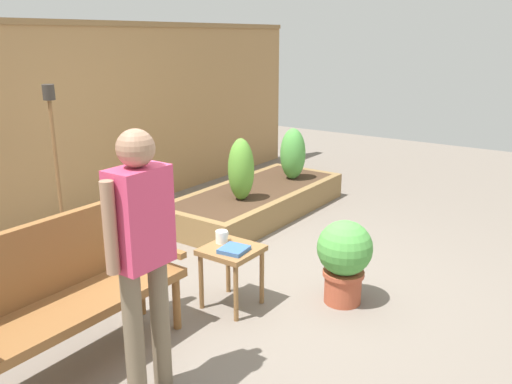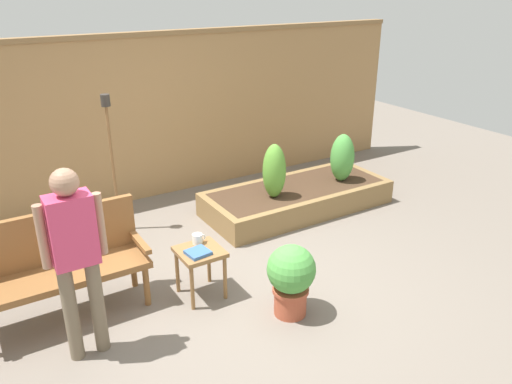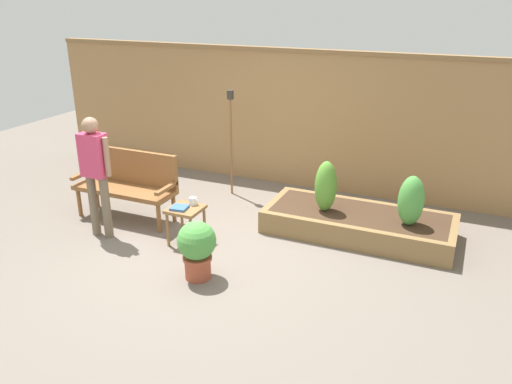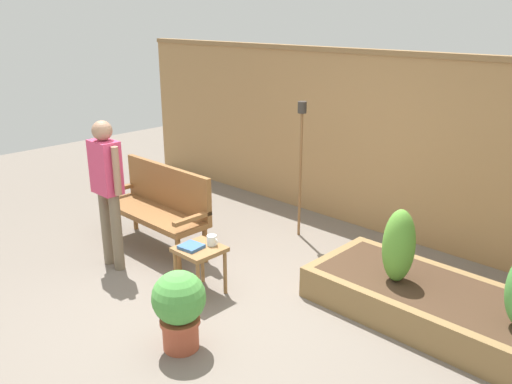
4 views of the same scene
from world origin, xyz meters
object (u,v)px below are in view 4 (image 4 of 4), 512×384
at_px(garden_bench, 160,202).
at_px(potted_boxwood, 179,306).
at_px(side_table, 200,256).
at_px(book_on_table, 191,247).
at_px(tiki_torch, 301,145).
at_px(shrub_near_bench, 399,246).
at_px(cup_on_table, 212,240).
at_px(person_by_bench, 107,182).

distance_m(garden_bench, potted_boxwood, 2.00).
distance_m(side_table, book_on_table, 0.12).
relative_size(side_table, potted_boxwood, 0.72).
height_order(potted_boxwood, tiki_torch, tiki_torch).
bearing_deg(tiki_torch, shrub_near_bench, -23.24).
relative_size(cup_on_table, potted_boxwood, 0.20).
xyz_separation_m(cup_on_table, potted_boxwood, (0.50, -0.79, -0.15)).
relative_size(book_on_table, potted_boxwood, 0.29).
bearing_deg(book_on_table, potted_boxwood, -52.96).
bearing_deg(book_on_table, tiki_torch, 88.85).
relative_size(book_on_table, tiki_torch, 0.12).
distance_m(cup_on_table, person_by_bench, 1.27).
relative_size(side_table, cup_on_table, 3.66).
relative_size(garden_bench, side_table, 3.00).
bearing_deg(person_by_bench, potted_boxwood, -14.01).
height_order(garden_bench, tiki_torch, tiki_torch).
height_order(book_on_table, potted_boxwood, potted_boxwood).
height_order(garden_bench, side_table, garden_bench).
distance_m(cup_on_table, book_on_table, 0.20).
xyz_separation_m(garden_bench, tiki_torch, (0.92, 1.35, 0.57)).
distance_m(book_on_table, tiki_torch, 1.91).
bearing_deg(garden_bench, book_on_table, -22.38).
bearing_deg(shrub_near_bench, tiki_torch, 156.76).
height_order(garden_bench, cup_on_table, garden_bench).
xyz_separation_m(cup_on_table, book_on_table, (-0.09, -0.18, -0.03)).
height_order(book_on_table, shrub_near_bench, shrub_near_bench).
bearing_deg(side_table, tiki_torch, 97.55).
xyz_separation_m(side_table, shrub_near_bench, (1.48, 1.01, 0.24)).
relative_size(garden_bench, person_by_bench, 0.92).
bearing_deg(potted_boxwood, garden_bench, 147.84).
bearing_deg(person_by_bench, tiki_torch, 66.35).
distance_m(garden_bench, cup_on_table, 1.22).
xyz_separation_m(garden_bench, book_on_table, (1.10, -0.45, -0.05)).
distance_m(potted_boxwood, person_by_bench, 1.79).
xyz_separation_m(cup_on_table, tiki_torch, (-0.27, 1.62, 0.59)).
bearing_deg(side_table, book_on_table, -127.19).
relative_size(potted_boxwood, person_by_bench, 0.43).
distance_m(book_on_table, potted_boxwood, 0.86).
height_order(cup_on_table, potted_boxwood, potted_boxwood).
xyz_separation_m(garden_bench, side_table, (1.15, -0.39, -0.15)).
distance_m(cup_on_table, tiki_torch, 1.74).
relative_size(garden_bench, potted_boxwood, 2.16).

